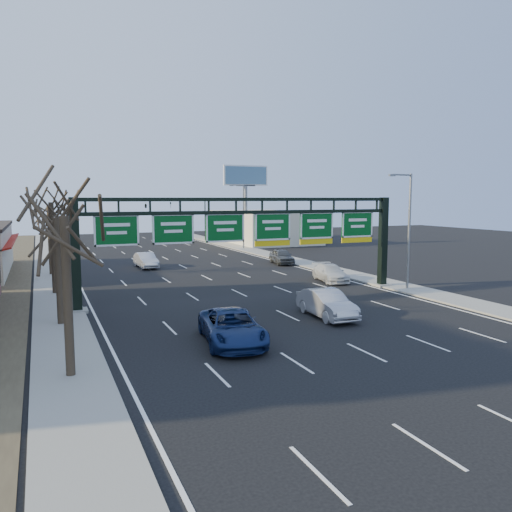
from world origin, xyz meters
name	(u,v)px	position (x,y,z in m)	size (l,w,h in m)	color
ground	(303,323)	(0.00, 0.00, 0.00)	(160.00, 160.00, 0.00)	black
sidewalk_left	(53,283)	(-12.80, 20.00, 0.06)	(3.00, 120.00, 0.12)	gray
sidewalk_right	(318,266)	(12.80, 20.00, 0.06)	(3.00, 120.00, 0.12)	gray
lane_markings	(200,274)	(0.00, 20.00, 0.01)	(21.60, 120.00, 0.01)	white
sign_gantry	(251,234)	(0.16, 8.00, 4.63)	(24.60, 1.20, 7.20)	black
building_right_distant	(262,226)	(20.00, 50.00, 2.50)	(12.00, 20.00, 5.00)	beige
tree_near	(63,189)	(-12.80, -4.00, 7.48)	(3.60, 3.60, 8.86)	#31261B
tree_gantry	(55,199)	(-12.80, 5.00, 7.11)	(3.60, 3.60, 8.48)	#31261B
tree_mid	(50,188)	(-12.80, 15.00, 7.85)	(3.60, 3.60, 9.24)	#31261B
tree_far	(48,194)	(-12.80, 25.00, 7.48)	(3.60, 3.60, 8.86)	#31261B
streetlight_near	(408,225)	(12.47, 6.00, 5.08)	(2.15, 0.22, 9.00)	slate
streetlight_far	(243,213)	(12.47, 40.00, 5.08)	(2.15, 0.22, 9.00)	slate
billboard_right	(246,185)	(15.00, 44.98, 9.06)	(7.00, 0.50, 12.00)	slate
traffic_signal_mast	(169,208)	(5.69, 55.00, 5.50)	(10.16, 0.54, 7.00)	black
car_blue_suv	(232,327)	(-5.18, -2.11, 0.82)	(2.71, 5.88, 1.64)	navy
car_silver_sedan	(327,304)	(1.96, 0.67, 0.83)	(1.75, 5.03, 1.66)	#ADACB1
car_white_wagon	(330,273)	(9.22, 11.84, 0.72)	(2.02, 4.96, 1.44)	silver
car_grey_far	(282,256)	(10.50, 23.82, 0.81)	(1.92, 4.77, 1.63)	#444749
car_silver_distant	(146,260)	(-3.73, 26.60, 0.77)	(1.63, 4.68, 1.54)	silver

